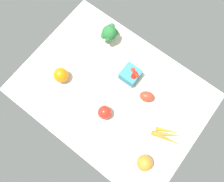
{
  "coord_description": "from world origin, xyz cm",
  "views": [
    {
      "loc": [
        -22.09,
        28.74,
        128.13
      ],
      "look_at": [
        0.0,
        0.0,
        4.0
      ],
      "focal_mm": 37.13,
      "sensor_mm": 36.0,
      "label": 1
    }
  ],
  "objects_px": {
    "carrot_bunch": "(168,136)",
    "berry_basket": "(131,75)",
    "bell_pepper_orange": "(61,75)",
    "heirloom_tomato_orange": "(145,163)",
    "bell_pepper_red": "(105,112)",
    "broccoli_head": "(110,33)",
    "roma_tomato": "(147,96)"
  },
  "relations": [
    {
      "from": "carrot_bunch",
      "to": "berry_basket",
      "type": "height_order",
      "value": "berry_basket"
    },
    {
      "from": "berry_basket",
      "to": "bell_pepper_orange",
      "type": "bearing_deg",
      "value": 38.36
    },
    {
      "from": "berry_basket",
      "to": "heirloom_tomato_orange",
      "type": "xyz_separation_m",
      "value": [
        -0.33,
        0.34,
        0.0
      ]
    },
    {
      "from": "bell_pepper_red",
      "to": "heirloom_tomato_orange",
      "type": "xyz_separation_m",
      "value": [
        -0.32,
        0.08,
        -0.0
      ]
    },
    {
      "from": "bell_pepper_red",
      "to": "heirloom_tomato_orange",
      "type": "bearing_deg",
      "value": 165.84
    },
    {
      "from": "bell_pepper_orange",
      "to": "berry_basket",
      "type": "height_order",
      "value": "bell_pepper_orange"
    },
    {
      "from": "bell_pepper_red",
      "to": "berry_basket",
      "type": "distance_m",
      "value": 0.26
    },
    {
      "from": "broccoli_head",
      "to": "bell_pepper_orange",
      "type": "height_order",
      "value": "broccoli_head"
    },
    {
      "from": "bell_pepper_red",
      "to": "roma_tomato",
      "type": "relative_size",
      "value": 1.03
    },
    {
      "from": "bell_pepper_orange",
      "to": "roma_tomato",
      "type": "xyz_separation_m",
      "value": [
        -0.45,
        -0.2,
        -0.02
      ]
    },
    {
      "from": "broccoli_head",
      "to": "heirloom_tomato_orange",
      "type": "distance_m",
      "value": 0.74
    },
    {
      "from": "heirloom_tomato_orange",
      "to": "berry_basket",
      "type": "bearing_deg",
      "value": -45.68
    },
    {
      "from": "berry_basket",
      "to": "heirloom_tomato_orange",
      "type": "relative_size",
      "value": 1.2
    },
    {
      "from": "broccoli_head",
      "to": "roma_tomato",
      "type": "distance_m",
      "value": 0.42
    },
    {
      "from": "carrot_bunch",
      "to": "roma_tomato",
      "type": "distance_m",
      "value": 0.24
    },
    {
      "from": "bell_pepper_red",
      "to": "bell_pepper_orange",
      "type": "xyz_separation_m",
      "value": [
        0.32,
        -0.02,
        0.0
      ]
    },
    {
      "from": "carrot_bunch",
      "to": "roma_tomato",
      "type": "xyz_separation_m",
      "value": [
        0.21,
        -0.1,
        0.02
      ]
    },
    {
      "from": "bell_pepper_red",
      "to": "heirloom_tomato_orange",
      "type": "height_order",
      "value": "bell_pepper_red"
    },
    {
      "from": "broccoli_head",
      "to": "carrot_bunch",
      "type": "relative_size",
      "value": 0.72
    },
    {
      "from": "bell_pepper_red",
      "to": "carrot_bunch",
      "type": "xyz_separation_m",
      "value": [
        -0.34,
        -0.11,
        -0.03
      ]
    },
    {
      "from": "bell_pepper_red",
      "to": "bell_pepper_orange",
      "type": "height_order",
      "value": "bell_pepper_orange"
    },
    {
      "from": "bell_pepper_orange",
      "to": "carrot_bunch",
      "type": "bearing_deg",
      "value": -172.01
    },
    {
      "from": "roma_tomato",
      "to": "berry_basket",
      "type": "bearing_deg",
      "value": 134.44
    },
    {
      "from": "carrot_bunch",
      "to": "bell_pepper_orange",
      "type": "height_order",
      "value": "bell_pepper_orange"
    },
    {
      "from": "bell_pepper_red",
      "to": "bell_pepper_orange",
      "type": "relative_size",
      "value": 0.93
    },
    {
      "from": "roma_tomato",
      "to": "bell_pepper_red",
      "type": "bearing_deg",
      "value": -148.27
    },
    {
      "from": "broccoli_head",
      "to": "carrot_bunch",
      "type": "bearing_deg",
      "value": 156.0
    },
    {
      "from": "berry_basket",
      "to": "bell_pepper_red",
      "type": "bearing_deg",
      "value": 93.17
    },
    {
      "from": "bell_pepper_orange",
      "to": "roma_tomato",
      "type": "relative_size",
      "value": 1.11
    },
    {
      "from": "broccoli_head",
      "to": "berry_basket",
      "type": "bearing_deg",
      "value": 154.63
    },
    {
      "from": "bell_pepper_red",
      "to": "broccoli_head",
      "type": "xyz_separation_m",
      "value": [
        0.26,
        -0.38,
        0.04
      ]
    },
    {
      "from": "broccoli_head",
      "to": "bell_pepper_orange",
      "type": "bearing_deg",
      "value": 79.54
    }
  ]
}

